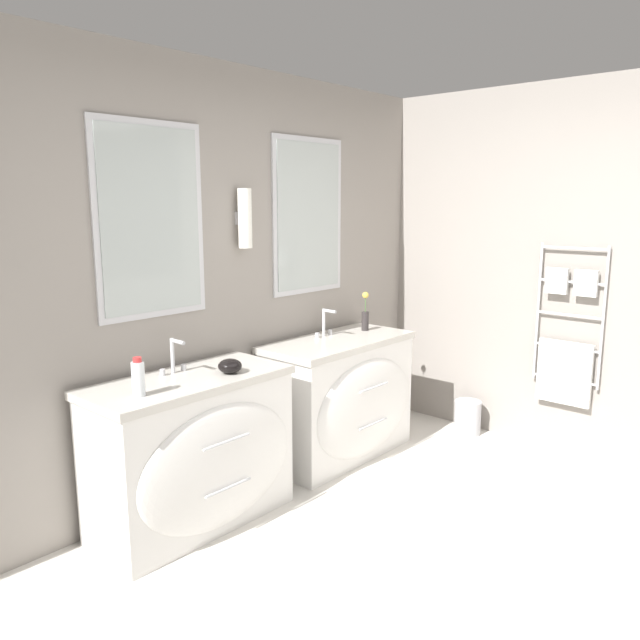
{
  "coord_description": "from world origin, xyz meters",
  "views": [
    {
      "loc": [
        -2.39,
        -1.01,
        1.79
      ],
      "look_at": [
        0.31,
        1.38,
        1.1
      ],
      "focal_mm": 35.0,
      "sensor_mm": 36.0,
      "label": 1
    }
  ],
  "objects_px": {
    "vanity_left": "(195,452)",
    "waste_bin": "(468,417)",
    "toiletry_bottle": "(138,378)",
    "amenity_bowl": "(230,366)",
    "vanity_right": "(342,398)",
    "flower_vase": "(365,315)"
  },
  "relations": [
    {
      "from": "vanity_right",
      "to": "amenity_bowl",
      "type": "bearing_deg",
      "value": -176.28
    },
    {
      "from": "vanity_right",
      "to": "toiletry_bottle",
      "type": "height_order",
      "value": "toiletry_bottle"
    },
    {
      "from": "vanity_left",
      "to": "toiletry_bottle",
      "type": "relative_size",
      "value": 5.8
    },
    {
      "from": "vanity_left",
      "to": "waste_bin",
      "type": "distance_m",
      "value": 2.32
    },
    {
      "from": "vanity_left",
      "to": "flower_vase",
      "type": "relative_size",
      "value": 3.95
    },
    {
      "from": "toiletry_bottle",
      "to": "waste_bin",
      "type": "relative_size",
      "value": 0.74
    },
    {
      "from": "vanity_left",
      "to": "toiletry_bottle",
      "type": "xyz_separation_m",
      "value": [
        -0.36,
        -0.05,
        0.51
      ]
    },
    {
      "from": "vanity_right",
      "to": "waste_bin",
      "type": "relative_size",
      "value": 4.32
    },
    {
      "from": "amenity_bowl",
      "to": "flower_vase",
      "type": "bearing_deg",
      "value": 5.75
    },
    {
      "from": "vanity_right",
      "to": "flower_vase",
      "type": "distance_m",
      "value": 0.64
    },
    {
      "from": "flower_vase",
      "to": "waste_bin",
      "type": "xyz_separation_m",
      "value": [
        0.63,
        -0.54,
        -0.82
      ]
    },
    {
      "from": "vanity_right",
      "to": "flower_vase",
      "type": "relative_size",
      "value": 3.95
    },
    {
      "from": "vanity_left",
      "to": "vanity_right",
      "type": "relative_size",
      "value": 1.0
    },
    {
      "from": "amenity_bowl",
      "to": "waste_bin",
      "type": "bearing_deg",
      "value": -10.9
    },
    {
      "from": "toiletry_bottle",
      "to": "flower_vase",
      "type": "height_order",
      "value": "flower_vase"
    },
    {
      "from": "vanity_left",
      "to": "toiletry_bottle",
      "type": "distance_m",
      "value": 0.63
    },
    {
      "from": "vanity_right",
      "to": "amenity_bowl",
      "type": "height_order",
      "value": "amenity_bowl"
    },
    {
      "from": "flower_vase",
      "to": "waste_bin",
      "type": "distance_m",
      "value": 1.16
    },
    {
      "from": "toiletry_bottle",
      "to": "flower_vase",
      "type": "bearing_deg",
      "value": 3.63
    },
    {
      "from": "toiletry_bottle",
      "to": "amenity_bowl",
      "type": "bearing_deg",
      "value": -1.71
    },
    {
      "from": "vanity_right",
      "to": "flower_vase",
      "type": "height_order",
      "value": "flower_vase"
    },
    {
      "from": "vanity_left",
      "to": "waste_bin",
      "type": "relative_size",
      "value": 4.32
    }
  ]
}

